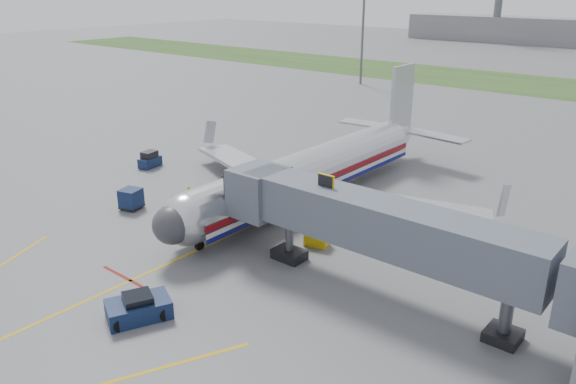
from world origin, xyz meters
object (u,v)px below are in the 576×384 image
Objects in this scene: ramp_worker at (189,194)px; baggage_tug at (150,160)px; airliner at (311,171)px; belt_loader at (219,217)px; pushback_tug at (139,308)px.

baggage_tug is at bearing 122.68° from ramp_worker.
ramp_worker is at bearing -20.59° from baggage_tug.
belt_loader is (-2.51, -8.94, -2.20)m from airliner.
pushback_tug is at bearing -38.55° from baggage_tug.
baggage_tug is at bearing 161.11° from belt_loader.
airliner is at bearing 100.54° from pushback_tug.
belt_loader is (16.15, -5.53, -0.31)m from baggage_tug.
airliner reaches higher than belt_loader.
pushback_tug is 28.98m from baggage_tug.
belt_loader reaches higher than baggage_tug.
pushback_tug is 1.57× the size of baggage_tug.
baggage_tug is 0.69× the size of belt_loader.
baggage_tug is 17.07m from belt_loader.
pushback_tug is at bearing -79.46° from airliner.
pushback_tug reaches higher than ramp_worker.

